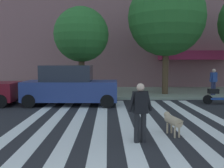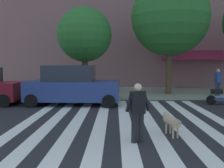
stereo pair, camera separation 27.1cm
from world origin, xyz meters
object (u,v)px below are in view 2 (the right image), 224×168
object	(u,v)px
parked_scooter	(223,96)
street_tree_nearest	(85,35)
parked_car_behind_first	(72,86)
pedestrian_dog_walker	(138,109)
pedestrian_bystander	(218,81)
dog_on_leash	(171,121)
street_tree_middle	(170,17)

from	to	relation	value
parked_scooter	street_tree_nearest	xyz separation A→B (m)	(-7.48, 2.73, 3.41)
parked_car_behind_first	parked_scooter	xyz separation A→B (m)	(7.80, 0.04, -0.49)
street_tree_nearest	pedestrian_dog_walker	xyz separation A→B (m)	(2.52, -8.80, -2.96)
parked_scooter	pedestrian_dog_walker	xyz separation A→B (m)	(-4.96, -6.07, 0.45)
pedestrian_bystander	dog_on_leash	bearing A→B (deg)	-120.60
street_tree_nearest	pedestrian_bystander	xyz separation A→B (m)	(8.23, -0.28, -2.81)
parked_scooter	pedestrian_bystander	world-z (taller)	pedestrian_bystander
pedestrian_dog_walker	pedestrian_bystander	distance (m)	10.26
parked_car_behind_first	dog_on_leash	world-z (taller)	parked_car_behind_first
street_tree_nearest	pedestrian_bystander	world-z (taller)	street_tree_nearest
parked_scooter	street_tree_nearest	distance (m)	8.66
parked_scooter	street_tree_middle	bearing A→B (deg)	123.91
pedestrian_bystander	street_tree_nearest	bearing A→B (deg)	178.05
street_tree_nearest	dog_on_leash	distance (m)	9.53
parked_car_behind_first	pedestrian_dog_walker	bearing A→B (deg)	-64.79
street_tree_middle	pedestrian_dog_walker	distance (m)	10.48
parked_car_behind_first	street_tree_middle	world-z (taller)	street_tree_middle
street_tree_middle	dog_on_leash	xyz separation A→B (m)	(-1.77, -8.54, -4.58)
street_tree_middle	dog_on_leash	size ratio (longest dim) A/B	6.79
parked_car_behind_first	pedestrian_dog_walker	world-z (taller)	parked_car_behind_first
street_tree_middle	dog_on_leash	bearing A→B (deg)	-101.70
parked_scooter	pedestrian_dog_walker	bearing A→B (deg)	-129.23
parked_car_behind_first	parked_scooter	size ratio (longest dim) A/B	2.94
pedestrian_dog_walker	dog_on_leash	distance (m)	1.36
parked_scooter	street_tree_nearest	size ratio (longest dim) A/B	0.30
parked_scooter	dog_on_leash	distance (m)	6.65
street_tree_nearest	parked_scooter	bearing A→B (deg)	-20.05
dog_on_leash	pedestrian_bystander	distance (m)	9.13
parked_car_behind_first	pedestrian_bystander	bearing A→B (deg)	16.23
street_tree_nearest	pedestrian_bystander	bearing A→B (deg)	-1.95
street_tree_nearest	parked_car_behind_first	bearing A→B (deg)	-96.62
street_tree_middle	pedestrian_dog_walker	world-z (taller)	street_tree_middle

